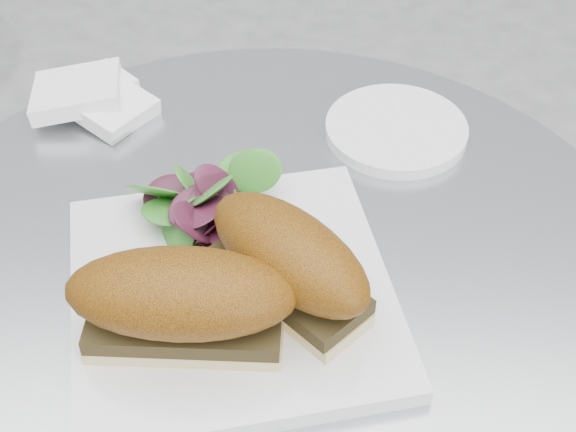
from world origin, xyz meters
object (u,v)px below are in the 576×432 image
(plate, at_px, (232,293))
(saucer, at_px, (396,129))
(sandwich_right, at_px, (289,260))
(sandwich_left, at_px, (182,301))

(plate, bearing_deg, saucer, 55.61)
(sandwich_right, height_order, saucer, sandwich_right)
(plate, relative_size, sandwich_right, 1.61)
(sandwich_right, distance_m, saucer, 0.26)
(sandwich_right, bearing_deg, plate, -146.10)
(sandwich_left, xyz_separation_m, saucer, (0.18, 0.27, -0.05))
(saucer, bearing_deg, sandwich_left, -123.81)
(plate, bearing_deg, sandwich_right, -11.12)
(sandwich_left, bearing_deg, plate, 60.50)
(plate, height_order, sandwich_left, sandwich_left)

